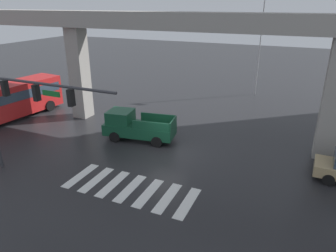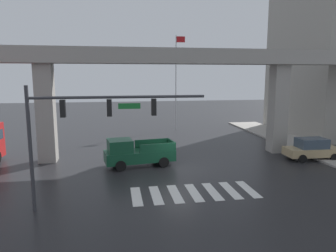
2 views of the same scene
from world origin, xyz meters
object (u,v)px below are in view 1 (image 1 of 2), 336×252
object	(u,v)px
city_bus	(1,101)
flagpole	(262,32)
traffic_signal_mast	(22,100)
pickup_truck	(136,126)

from	to	relation	value
city_bus	flagpole	xyz separation A→B (m)	(18.19, 16.84, 4.84)
traffic_signal_mast	flagpole	xyz separation A→B (m)	(8.95, 22.58, 2.00)
city_bus	traffic_signal_mast	xyz separation A→B (m)	(9.24, -5.74, 2.84)
pickup_truck	flagpole	xyz separation A→B (m)	(6.14, 15.64, 5.57)
city_bus	flagpole	size ratio (longest dim) A/B	0.96
pickup_truck	traffic_signal_mast	size ratio (longest dim) A/B	0.61
pickup_truck	traffic_signal_mast	xyz separation A→B (m)	(-2.81, -6.94, 3.57)
pickup_truck	city_bus	size ratio (longest dim) A/B	0.48
pickup_truck	city_bus	distance (m)	12.14
traffic_signal_mast	pickup_truck	bearing A→B (deg)	67.95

